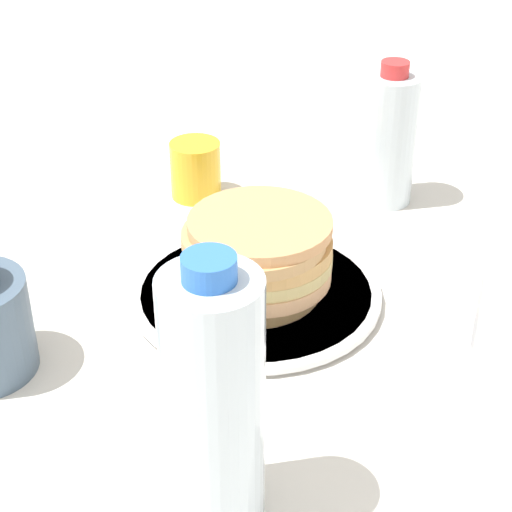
% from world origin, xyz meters
% --- Properties ---
extents(ground_plane, '(4.00, 4.00, 0.00)m').
position_xyz_m(ground_plane, '(0.00, 0.00, 0.00)').
color(ground_plane, silver).
extents(plate, '(0.26, 0.26, 0.01)m').
position_xyz_m(plate, '(0.01, -0.01, 0.01)').
color(plate, white).
rests_on(plate, ground_plane).
extents(pancake_stack, '(0.16, 0.16, 0.09)m').
position_xyz_m(pancake_stack, '(0.01, -0.01, 0.06)').
color(pancake_stack, tan).
rests_on(pancake_stack, plate).
extents(juice_glass, '(0.06, 0.06, 0.07)m').
position_xyz_m(juice_glass, '(0.15, 0.20, 0.04)').
color(juice_glass, yellow).
rests_on(juice_glass, ground_plane).
extents(water_bottle_near, '(0.07, 0.07, 0.25)m').
position_xyz_m(water_bottle_near, '(-0.13, -0.33, 0.12)').
color(water_bottle_near, white).
rests_on(water_bottle_near, ground_plane).
extents(water_bottle_mid, '(0.07, 0.07, 0.18)m').
position_xyz_m(water_bottle_mid, '(0.29, 0.00, 0.08)').
color(water_bottle_mid, silver).
rests_on(water_bottle_mid, ground_plane).
extents(water_bottle_far, '(0.07, 0.07, 0.23)m').
position_xyz_m(water_bottle_far, '(-0.23, -0.15, 0.11)').
color(water_bottle_far, silver).
rests_on(water_bottle_far, ground_plane).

